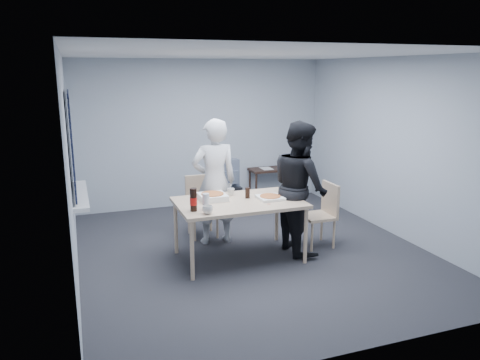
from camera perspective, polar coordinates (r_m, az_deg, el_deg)
name	(u,v)px	position (r m, az deg, el deg)	size (l,w,h in m)	color
room	(73,151)	(6.06, -19.67, 3.31)	(5.00, 5.00, 5.00)	#2B2B30
dining_table	(239,205)	(5.99, -0.13, -3.12)	(1.59, 1.01, 0.77)	#D3AF8E
chair_far	(201,201)	(6.96, -4.77, -2.58)	(0.42, 0.42, 0.89)	#D3AF8E
chair_right	(323,210)	(6.60, 10.12, -3.62)	(0.42, 0.42, 0.89)	#D3AF8E
person_white	(214,182)	(6.53, -3.15, -0.22)	(0.65, 0.42, 1.77)	silver
person_black	(300,187)	(6.29, 7.29, -0.86)	(0.86, 0.47, 1.77)	black
side_table	(274,172)	(8.81, 4.15, 0.96)	(0.92, 0.41, 0.61)	#35211A
stool	(229,192)	(7.90, -1.37, -1.52)	(0.36, 0.36, 0.50)	black
backpack	(229,173)	(7.81, -1.35, 0.82)	(0.33, 0.24, 0.46)	#555B63
pizza_box_a	(213,197)	(6.04, -3.37, -2.03)	(0.34, 0.34, 0.09)	white
pizza_box_b	(270,197)	(6.08, 3.70, -2.13)	(0.31, 0.31, 0.04)	white
mug_a	(208,210)	(5.46, -3.98, -3.64)	(0.12, 0.12, 0.10)	silver
mug_b	(231,192)	(6.24, -1.12, -1.45)	(0.10, 0.10, 0.09)	silver
cola_glass	(248,193)	(6.10, 0.92, -1.58)	(0.06, 0.06, 0.14)	black
soda_bottle	(193,200)	(5.55, -5.70, -2.46)	(0.09, 0.09, 0.28)	black
plastic_cups	(206,202)	(5.61, -4.18, -2.64)	(0.08, 0.08, 0.20)	silver
rubber_band	(269,204)	(5.85, 3.51, -2.95)	(0.05, 0.05, 0.00)	red
papers	(266,168)	(8.74, 3.24, 1.42)	(0.20, 0.27, 0.00)	white
black_box	(284,166)	(8.88, 5.44, 1.75)	(0.14, 0.10, 0.06)	black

